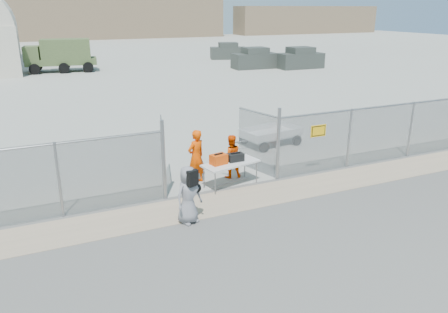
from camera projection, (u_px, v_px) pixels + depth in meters
name	position (u px, v px, depth m)	size (l,w,h in m)	color
ground	(252.00, 213.00, 12.60)	(160.00, 160.00, 0.00)	#404040
tarmac_inside	(78.00, 61.00, 48.88)	(160.00, 80.00, 0.01)	#979890
dirt_strip	(237.00, 200.00, 13.46)	(44.00, 1.60, 0.01)	tan
distant_hills	(81.00, 14.00, 80.46)	(140.00, 6.00, 9.00)	#7F684F
chain_link_fence	(224.00, 156.00, 13.97)	(40.00, 0.20, 2.20)	gray
folding_table	(231.00, 174.00, 14.42)	(1.91, 0.80, 0.81)	silver
orange_bag	(219.00, 159.00, 14.09)	(0.52, 0.35, 0.33)	#E2460A
black_duffel	(235.00, 157.00, 14.39)	(0.53, 0.31, 0.26)	black
security_worker_left	(196.00, 157.00, 14.50)	(0.67, 0.44, 1.85)	#F14701
security_worker_right	(231.00, 156.00, 15.03)	(0.74, 0.58, 1.53)	#F14701
visitor	(188.00, 195.00, 11.81)	(0.80, 0.52, 1.63)	gray
utility_trailer	(270.00, 136.00, 18.77)	(3.25, 1.67, 0.79)	silver
military_truck	(61.00, 56.00, 39.90)	(6.15, 2.27, 2.93)	#485B31
parked_vehicle_near	(255.00, 58.00, 42.30)	(4.34, 1.96, 1.96)	#363C37
parked_vehicle_mid	(228.00, 51.00, 50.13)	(4.02, 1.82, 1.82)	#363C37
parked_vehicle_far	(300.00, 58.00, 42.33)	(4.41, 1.99, 1.99)	#363C37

